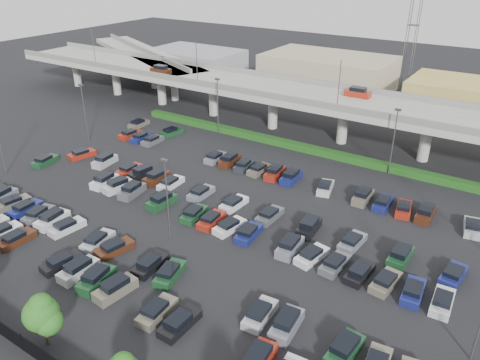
{
  "coord_description": "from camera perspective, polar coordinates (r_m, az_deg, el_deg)",
  "views": [
    {
      "loc": [
        32.48,
        -42.35,
        30.84
      ],
      "look_at": [
        0.48,
        6.29,
        2.0
      ],
      "focal_mm": 35.0,
      "sensor_mm": 36.0,
      "label": 1
    }
  ],
  "objects": [
    {
      "name": "tree_row",
      "position": [
        44.79,
        -24.25,
        -14.03
      ],
      "size": [
        65.07,
        3.66,
        5.94
      ],
      "color": "#332316",
      "rests_on": "ground"
    },
    {
      "name": "hedge",
      "position": [
        80.67,
        7.06,
        4.09
      ],
      "size": [
        66.0,
        1.6,
        1.1
      ],
      "primitive_type": "cube",
      "color": "#154012",
      "rests_on": "ground"
    },
    {
      "name": "parked_cars",
      "position": [
        58.84,
        -6.18,
        -4.73
      ],
      "size": [
        63.09,
        41.64,
        1.67
      ],
      "color": "slate",
      "rests_on": "ground"
    },
    {
      "name": "light_poles",
      "position": [
        62.54,
        -5.7,
        3.05
      ],
      "size": [
        66.9,
        48.38,
        10.3
      ],
      "color": "#48474C",
      "rests_on": "ground"
    },
    {
      "name": "fence",
      "position": [
        46.48,
        -25.72,
        -16.97
      ],
      "size": [
        70.0,
        0.1,
        2.0
      ],
      "color": "black",
      "rests_on": "ground"
    },
    {
      "name": "comm_tower",
      "position": [
        120.75,
        20.42,
        17.57
      ],
      "size": [
        2.4,
        2.4,
        30.0
      ],
      "color": "#48474C",
      "rests_on": "ground"
    },
    {
      "name": "distant_buildings",
      "position": [
        109.49,
        22.05,
        10.13
      ],
      "size": [
        138.0,
        24.0,
        9.0
      ],
      "color": "gray",
      "rests_on": "ground"
    },
    {
      "name": "on_ramp",
      "position": [
        122.56,
        -11.54,
        14.56
      ],
      "size": [
        50.93,
        30.13,
        8.8
      ],
      "color": "gray",
      "rests_on": "ground"
    },
    {
      "name": "overpass",
      "position": [
        84.64,
        9.35,
        9.63
      ],
      "size": [
        150.0,
        13.0,
        15.8
      ],
      "color": "gray",
      "rests_on": "ground"
    },
    {
      "name": "ground",
      "position": [
        61.64,
        -3.59,
        -3.73
      ],
      "size": [
        280.0,
        280.0,
        0.0
      ],
      "primitive_type": "plane",
      "color": "black"
    }
  ]
}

